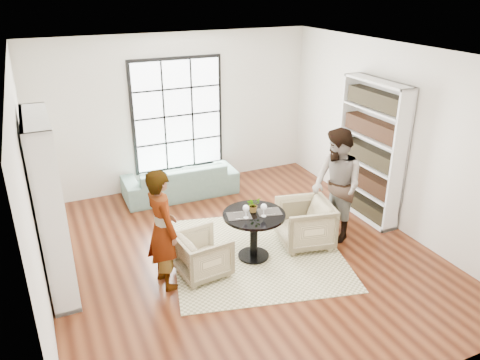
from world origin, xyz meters
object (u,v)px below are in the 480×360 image
sofa (180,180)px  wine_glass_left (246,209)px  wine_glass_right (264,207)px  flower_centerpiece (253,205)px  armchair_left (203,255)px  person_left (162,229)px  pedestal_table (254,226)px  armchair_right (305,224)px  person_right (337,186)px

sofa → wine_glass_left: (0.15, -2.67, 0.57)m
wine_glass_right → flower_centerpiece: 0.21m
armchair_left → person_left: (-0.55, -0.00, 0.53)m
pedestal_table → armchair_right: pedestal_table is taller
armchair_right → person_right: size_ratio=0.44×
wine_glass_left → wine_glass_right: bearing=-11.8°
armchair_right → flower_centerpiece: 1.00m
pedestal_table → armchair_left: pedestal_table is taller
pedestal_table → armchair_right: bearing=0.8°
person_left → sofa: bearing=-30.6°
armchair_left → wine_glass_left: size_ratio=3.31×
pedestal_table → person_right: bearing=0.5°
pedestal_table → person_right: person_right is taller
sofa → armchair_right: armchair_right is taller
sofa → wine_glass_right: wine_glass_right is taller
sofa → person_right: person_right is taller
sofa → flower_centerpiece: bearing=98.8°
armchair_left → armchair_right: bearing=-92.9°
armchair_right → sofa: bearing=-142.8°
person_right → wine_glass_left: bearing=-84.1°
armchair_left → flower_centerpiece: flower_centerpiece is taller
flower_centerpiece → armchair_right: bearing=-3.9°
sofa → armchair_left: 2.75m
armchair_right → wine_glass_right: size_ratio=4.00×
person_left → flower_centerpiece: 1.43m
armchair_right → person_left: person_left is taller
sofa → person_left: 2.95m
pedestal_table → flower_centerpiece: (0.02, 0.07, 0.31)m
flower_centerpiece → person_right: bearing=-2.4°
wine_glass_left → flower_centerpiece: size_ratio=0.93×
person_right → wine_glass_right: size_ratio=9.08×
pedestal_table → armchair_right: size_ratio=1.15×
sofa → wine_glass_right: 2.82m
wine_glass_left → wine_glass_right: (0.26, -0.05, -0.01)m
pedestal_table → armchair_left: size_ratio=1.33×
wine_glass_left → wine_glass_right: size_ratio=1.04×
wine_glass_left → sofa: bearing=93.3°
wine_glass_right → person_left: bearing=178.8°
sofa → pedestal_table: bearing=98.1°
pedestal_table → person_left: (-1.39, -0.10, 0.32)m
pedestal_table → wine_glass_left: (-0.16, -0.07, 0.35)m
sofa → wine_glass_right: (0.41, -2.73, 0.57)m
armchair_left → sofa: bearing=-17.6°
armchair_right → wine_glass_left: size_ratio=3.82×
armchair_left → wine_glass_left: 0.89m
pedestal_table → wine_glass_left: size_ratio=4.40×
armchair_left → flower_centerpiece: (0.87, 0.17, 0.53)m
armchair_right → wine_glass_left: bearing=-73.2°
armchair_right → person_right: 0.78m
wine_glass_right → armchair_left: bearing=178.1°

